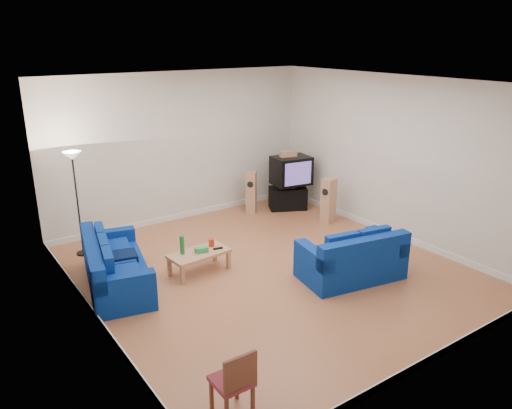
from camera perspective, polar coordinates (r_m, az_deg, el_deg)
room at (r=8.20m, az=1.59°, el=2.20°), size 6.01×6.51×3.21m
sofa_three_seat at (r=8.44m, az=-16.00°, el=-7.16°), size 1.33×2.22×0.80m
sofa_loveseat at (r=8.51m, az=10.98°, el=-6.38°), size 1.81×1.22×0.84m
coffee_table at (r=8.62m, az=-6.52°, el=-5.75°), size 1.07×0.60×0.38m
bottle at (r=8.51m, az=-8.44°, el=-4.59°), size 0.10×0.10×0.33m
tissue_box at (r=8.57m, az=-6.25°, el=-5.17°), size 0.24×0.16×0.09m
red_canister at (r=8.78m, az=-5.13°, el=-4.36°), size 0.12×0.12×0.14m
remote at (r=8.69m, az=-4.37°, el=-5.02°), size 0.18×0.08×0.02m
tv_stand at (r=11.74m, az=3.65°, el=0.74°), size 0.97×0.80×0.52m
av_receiver at (r=11.67m, az=3.68°, el=2.21°), size 0.52×0.53×0.10m
television at (r=11.52m, az=4.05°, el=3.90°), size 0.92×0.74×0.65m
centre_speaker at (r=11.44m, az=3.70°, el=5.82°), size 0.41×0.25×0.14m
speaker_left at (r=11.43m, az=-0.56°, el=1.43°), size 0.35×0.36×0.95m
speaker_right at (r=10.89m, az=8.28°, el=0.43°), size 0.34×0.29×0.99m
floor_lamp at (r=9.42m, az=-20.12°, el=3.69°), size 0.33×0.33×1.96m
dining_chair at (r=5.54m, az=-2.46°, el=-19.43°), size 0.40×0.40×0.82m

